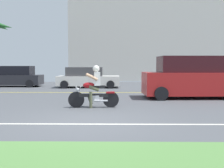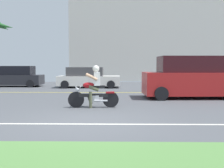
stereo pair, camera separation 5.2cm
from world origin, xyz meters
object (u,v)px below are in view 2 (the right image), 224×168
at_px(parked_car_1, 88,78).
at_px(parked_car_0, 14,77).
at_px(suv_nearby, 192,78).
at_px(motorcyclist, 94,90).

bearing_deg(parked_car_1, parked_car_0, 172.47).
distance_m(parked_car_0, parked_car_1, 5.83).
height_order(suv_nearby, parked_car_0, suv_nearby).
distance_m(suv_nearby, parked_car_0, 13.46).
bearing_deg(suv_nearby, parked_car_0, 149.62).
height_order(motorcyclist, suv_nearby, suv_nearby).
bearing_deg(motorcyclist, parked_car_0, 125.50).
xyz_separation_m(suv_nearby, parked_car_1, (-5.83, 6.04, -0.30)).
bearing_deg(motorcyclist, suv_nearby, 33.23).
distance_m(suv_nearby, parked_car_1, 8.40).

